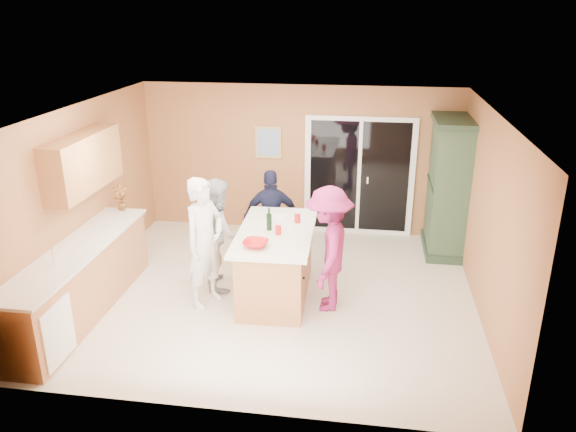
# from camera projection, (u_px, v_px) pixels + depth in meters

# --- Properties ---
(floor) EXTENTS (5.50, 5.50, 0.00)m
(floor) POSITION_uv_depth(u_px,v_px,m) (277.00, 293.00, 7.98)
(floor) COLOR beige
(floor) RESTS_ON ground
(ceiling) EXTENTS (5.50, 5.00, 0.10)m
(ceiling) POSITION_uv_depth(u_px,v_px,m) (275.00, 111.00, 7.06)
(ceiling) COLOR white
(ceiling) RESTS_ON wall_back
(wall_back) EXTENTS (5.50, 0.10, 2.60)m
(wall_back) POSITION_uv_depth(u_px,v_px,m) (300.00, 160.00, 9.84)
(wall_back) COLOR #C87F52
(wall_back) RESTS_ON ground
(wall_front) EXTENTS (5.50, 0.10, 2.60)m
(wall_front) POSITION_uv_depth(u_px,v_px,m) (231.00, 298.00, 5.21)
(wall_front) COLOR #C87F52
(wall_front) RESTS_ON ground
(wall_left) EXTENTS (0.10, 5.00, 2.60)m
(wall_left) POSITION_uv_depth(u_px,v_px,m) (84.00, 198.00, 7.90)
(wall_left) COLOR #C87F52
(wall_left) RESTS_ON ground
(wall_right) EXTENTS (0.10, 5.00, 2.60)m
(wall_right) POSITION_uv_depth(u_px,v_px,m) (488.00, 218.00, 7.15)
(wall_right) COLOR #C87F52
(wall_right) RESTS_ON ground
(left_cabinet_run) EXTENTS (0.65, 3.05, 1.24)m
(left_cabinet_run) POSITION_uv_depth(u_px,v_px,m) (75.00, 287.00, 7.18)
(left_cabinet_run) COLOR #B47046
(left_cabinet_run) RESTS_ON floor
(upper_cabinets) EXTENTS (0.35, 1.60, 0.75)m
(upper_cabinets) POSITION_uv_depth(u_px,v_px,m) (83.00, 163.00, 7.49)
(upper_cabinets) COLOR #B47046
(upper_cabinets) RESTS_ON wall_left
(sliding_door) EXTENTS (1.90, 0.07, 2.10)m
(sliding_door) POSITION_uv_depth(u_px,v_px,m) (359.00, 177.00, 9.75)
(sliding_door) COLOR white
(sliding_door) RESTS_ON floor
(framed_picture) EXTENTS (0.46, 0.04, 0.56)m
(framed_picture) POSITION_uv_depth(u_px,v_px,m) (268.00, 142.00, 9.79)
(framed_picture) COLOR tan
(framed_picture) RESTS_ON wall_back
(kitchen_island) EXTENTS (1.06, 1.89, 0.98)m
(kitchen_island) POSITION_uv_depth(u_px,v_px,m) (276.00, 265.00, 7.78)
(kitchen_island) COLOR #B47046
(kitchen_island) RESTS_ON floor
(green_hutch) EXTENTS (0.64, 1.21, 2.22)m
(green_hutch) POSITION_uv_depth(u_px,v_px,m) (448.00, 188.00, 9.02)
(green_hutch) COLOR #233927
(green_hutch) RESTS_ON floor
(woman_white) EXTENTS (0.68, 0.78, 1.79)m
(woman_white) POSITION_uv_depth(u_px,v_px,m) (205.00, 243.00, 7.43)
(woman_white) COLOR white
(woman_white) RESTS_ON floor
(woman_grey) EXTENTS (0.86, 0.95, 1.61)m
(woman_grey) POSITION_uv_depth(u_px,v_px,m) (219.00, 233.00, 7.99)
(woman_grey) COLOR #A1A1A4
(woman_grey) RESTS_ON floor
(woman_navy) EXTENTS (0.94, 0.53, 1.51)m
(woman_navy) POSITION_uv_depth(u_px,v_px,m) (272.00, 217.00, 8.72)
(woman_navy) COLOR #161931
(woman_navy) RESTS_ON floor
(woman_magenta) EXTENTS (0.65, 1.11, 1.70)m
(woman_magenta) POSITION_uv_depth(u_px,v_px,m) (328.00, 249.00, 7.35)
(woman_magenta) COLOR #9C2265
(woman_magenta) RESTS_ON floor
(serving_bowl) EXTENTS (0.36, 0.36, 0.08)m
(serving_bowl) POSITION_uv_depth(u_px,v_px,m) (256.00, 244.00, 7.09)
(serving_bowl) COLOR red
(serving_bowl) RESTS_ON kitchen_island
(tulip_vase) EXTENTS (0.26, 0.22, 0.41)m
(tulip_vase) POSITION_uv_depth(u_px,v_px,m) (121.00, 197.00, 8.40)
(tulip_vase) COLOR #AB1711
(tulip_vase) RESTS_ON left_cabinet_run
(tumbler_near) EXTENTS (0.09, 0.09, 0.12)m
(tumbler_near) POSITION_uv_depth(u_px,v_px,m) (278.00, 230.00, 7.46)
(tumbler_near) COLOR red
(tumbler_near) RESTS_ON kitchen_island
(tumbler_far) EXTENTS (0.09, 0.09, 0.12)m
(tumbler_far) POSITION_uv_depth(u_px,v_px,m) (297.00, 218.00, 7.87)
(tumbler_far) COLOR red
(tumbler_far) RESTS_ON kitchen_island
(wine_bottle) EXTENTS (0.07, 0.07, 0.31)m
(wine_bottle) POSITION_uv_depth(u_px,v_px,m) (269.00, 222.00, 7.58)
(wine_bottle) COLOR black
(wine_bottle) RESTS_ON kitchen_island
(white_plate) EXTENTS (0.28, 0.28, 0.01)m
(white_plate) POSITION_uv_depth(u_px,v_px,m) (279.00, 217.00, 8.08)
(white_plate) COLOR white
(white_plate) RESTS_ON kitchen_island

